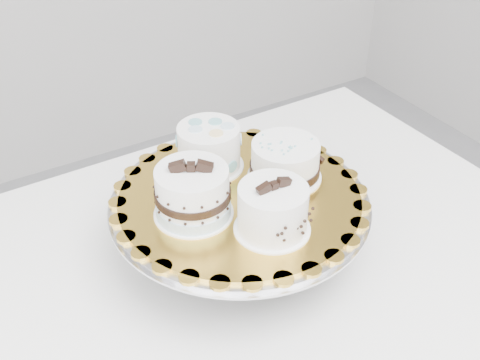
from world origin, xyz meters
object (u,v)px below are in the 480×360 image
table (222,302)px  cake_swirl (273,210)px  cake_stand (240,215)px  cake_banded (193,195)px  cake_board (240,196)px  cake_dots (209,147)px  cake_ribbon (286,162)px

table → cake_swirl: 0.25m
cake_stand → cake_banded: 0.11m
table → cake_stand: cake_stand is taller
cake_board → cake_swirl: cake_swirl is taller
cake_banded → cake_dots: (0.08, 0.10, 0.00)m
cake_swirl → cake_stand: bearing=90.6°
cake_swirl → cake_ribbon: bearing=49.4°
cake_banded → cake_ribbon: size_ratio=1.09×
table → cake_banded: (-0.04, 0.01, 0.24)m
table → cake_dots: (0.04, 0.11, 0.24)m
cake_stand → cake_dots: (-0.00, 0.09, 0.08)m
table → cake_ribbon: size_ratio=8.69×
cake_board → cake_banded: size_ratio=2.57×
cake_stand → cake_swirl: size_ratio=3.67×
cake_banded → cake_ribbon: (0.17, 0.01, -0.01)m
table → cake_dots: cake_dots is taller
cake_stand → cake_dots: 0.12m
table → cake_stand: size_ratio=2.85×
cake_dots → cake_swirl: bearing=-81.7°
cake_board → table: bearing=-160.6°
cake_board → cake_ribbon: cake_ribbon is taller
cake_banded → table: bearing=14.6°
cake_board → cake_ribbon: size_ratio=2.81×
cake_banded → cake_ribbon: bearing=33.2°
cake_banded → cake_dots: 0.13m
table → cake_board: 0.20m
cake_banded → cake_dots: size_ratio=1.18×
table → cake_board: bearing=18.4°
cake_swirl → cake_banded: size_ratio=0.76×
cake_dots → table: bearing=-102.8°
cake_board → cake_swirl: 0.10m
cake_dots → cake_ribbon: cake_dots is taller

